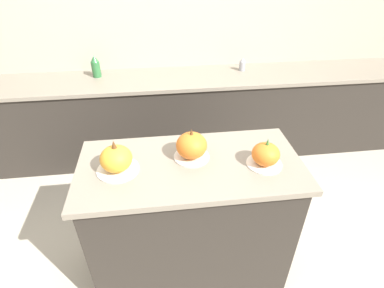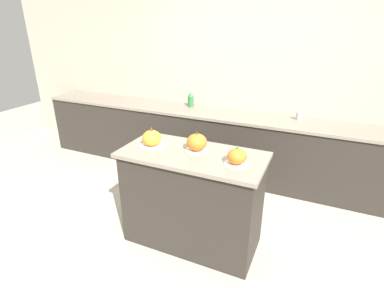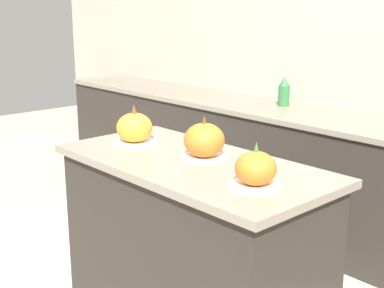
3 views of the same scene
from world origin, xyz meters
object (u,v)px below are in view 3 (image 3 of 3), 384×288
object	(u,v)px
pumpkin_cake_center	(204,141)
bottle_tall	(284,92)
pumpkin_cake_left	(134,129)
pumpkin_cake_right	(256,170)

from	to	relation	value
pumpkin_cake_center	bottle_tall	distance (m)	1.69
pumpkin_cake_left	bottle_tall	size ratio (longest dim) A/B	1.10
pumpkin_cake_left	bottle_tall	distance (m)	1.62
pumpkin_cake_left	pumpkin_cake_right	xyz separation A→B (m)	(0.82, -0.05, -0.01)
pumpkin_cake_right	bottle_tall	xyz separation A→B (m)	(-1.15, 1.63, -0.02)
pumpkin_cake_right	bottle_tall	distance (m)	2.00
pumpkin_cake_left	pumpkin_cake_right	world-z (taller)	pumpkin_cake_left
bottle_tall	pumpkin_cake_right	bearing A→B (deg)	-54.82
pumpkin_cake_center	bottle_tall	xyz separation A→B (m)	(-0.75, 1.52, -0.03)
pumpkin_cake_right	pumpkin_cake_center	bearing A→B (deg)	163.47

